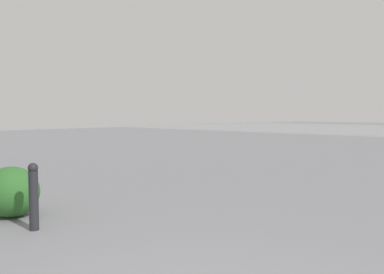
% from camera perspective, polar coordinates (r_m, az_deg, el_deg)
% --- Properties ---
extents(bollard_near, '(0.13, 0.13, 0.89)m').
position_cam_1_polar(bollard_near, '(5.69, -21.51, -7.68)').
color(bollard_near, '#232328').
rests_on(bollard_near, ground).
extents(shrub_low, '(0.87, 0.79, 0.74)m').
position_cam_1_polar(shrub_low, '(6.56, -24.21, -7.08)').
color(shrub_low, '#2D6628').
rests_on(shrub_low, ground).
extents(shrub_wide, '(0.83, 0.75, 0.70)m').
position_cam_1_polar(shrub_wide, '(6.59, -24.32, -7.21)').
color(shrub_wide, '#387533').
rests_on(shrub_wide, ground).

